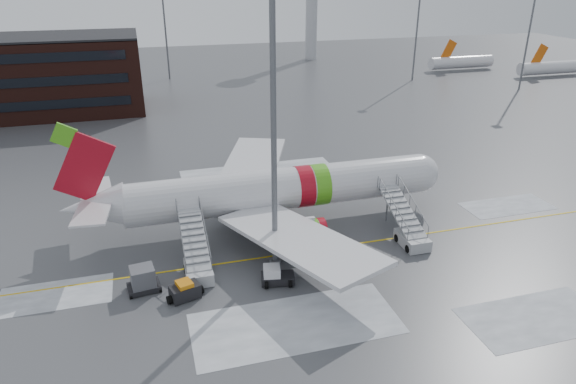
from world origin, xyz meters
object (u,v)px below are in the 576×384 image
object	(u,v)px
airstair_fwd	(409,231)
baggage_tractor	(185,291)
pushback_tug	(276,276)
uld_container	(143,280)
light_mast_near	(273,94)
airliner	(272,191)
airstair_aft	(197,261)

from	to	relation	value
airstair_fwd	baggage_tractor	world-z (taller)	airstair_fwd
pushback_tug	uld_container	bearing A→B (deg)	169.47
pushback_tug	light_mast_near	world-z (taller)	light_mast_near
airliner	light_mast_near	xyz separation A→B (m)	(-1.50, -6.71, 10.41)
airstair_aft	light_mast_near	size ratio (longest dim) A/B	0.29
airliner	light_mast_near	bearing A→B (deg)	-102.56
airliner	pushback_tug	world-z (taller)	airliner
airliner	airstair_aft	xyz separation A→B (m)	(-7.76, -6.54, -2.35)
airstair_fwd	airstair_aft	bearing A→B (deg)	180.00
airstair_aft	baggage_tractor	world-z (taller)	airstair_aft
baggage_tractor	light_mast_near	bearing A→B (deg)	21.84
baggage_tractor	airstair_aft	bearing A→B (deg)	68.34
uld_container	airliner	bearing A→B (deg)	33.35
airstair_fwd	pushback_tug	distance (m)	13.18
pushback_tug	light_mast_near	distance (m)	13.54
airstair_fwd	baggage_tractor	bearing A→B (deg)	-170.75
airstair_fwd	airstair_aft	xyz separation A→B (m)	(-18.34, 0.00, 0.00)
airliner	uld_container	xyz separation A→B (m)	(-11.88, -7.82, -2.52)
pushback_tug	light_mast_near	xyz separation A→B (m)	(0.73, 2.91, 13.20)
airstair_fwd	pushback_tug	size ratio (longest dim) A/B	2.83
airliner	baggage_tractor	size ratio (longest dim) A/B	12.38
light_mast_near	uld_container	bearing A→B (deg)	-173.89
uld_container	baggage_tractor	distance (m)	3.45
airstair_aft	uld_container	xyz separation A→B (m)	(-4.12, -1.29, -0.17)
pushback_tug	baggage_tractor	distance (m)	6.80
airstair_aft	uld_container	size ratio (longest dim) A/B	3.03
pushback_tug	baggage_tractor	xyz separation A→B (m)	(-6.80, -0.11, -0.04)
airstair_aft	pushback_tug	size ratio (longest dim) A/B	2.83
airliner	airstair_fwd	world-z (taller)	airliner
airliner	uld_container	bearing A→B (deg)	-146.65
airstair_fwd	baggage_tractor	distance (m)	19.87
airstair_aft	light_mast_near	bearing A→B (deg)	-1.59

